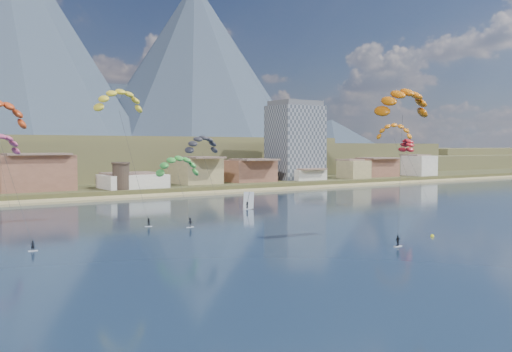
% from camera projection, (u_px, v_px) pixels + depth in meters
% --- Properties ---
extents(ground, '(2400.00, 2400.00, 0.00)m').
position_uv_depth(ground, '(383.00, 256.00, 80.93)').
color(ground, '#0E1F33').
rests_on(ground, ground).
extents(beach, '(2200.00, 12.00, 0.90)m').
position_uv_depth(beach, '(115.00, 198.00, 168.35)').
color(beach, tan).
rests_on(beach, ground).
extents(foothills, '(940.00, 210.00, 18.00)m').
position_uv_depth(foothills, '(67.00, 159.00, 284.81)').
color(foothills, brown).
rests_on(foothills, ground).
extents(apartment_tower, '(20.00, 16.00, 32.00)m').
position_uv_depth(apartment_tower, '(295.00, 141.00, 233.43)').
color(apartment_tower, gray).
rests_on(apartment_tower, ground).
extents(watchtower, '(5.82, 5.82, 8.60)m').
position_uv_depth(watchtower, '(121.00, 176.00, 177.45)').
color(watchtower, '#47382D').
rests_on(watchtower, ground).
extents(kitesurfer_yellow, '(10.97, 13.37, 28.50)m').
position_uv_depth(kitesurfer_yellow, '(119.00, 98.00, 116.91)').
color(kitesurfer_yellow, silver).
rests_on(kitesurfer_yellow, ground).
extents(kitesurfer_orange, '(15.14, 10.27, 26.91)m').
position_uv_depth(kitesurfer_orange, '(403.00, 99.00, 97.85)').
color(kitesurfer_orange, silver).
rests_on(kitesurfer_orange, ground).
extents(kitesurfer_green, '(10.17, 15.30, 16.97)m').
position_uv_depth(kitesurfer_green, '(178.00, 163.00, 121.26)').
color(kitesurfer_green, silver).
rests_on(kitesurfer_green, ground).
extents(distant_kite_dark, '(9.92, 6.74, 19.68)m').
position_uv_depth(distant_kite_dark, '(202.00, 142.00, 133.85)').
color(distant_kite_dark, '#262626').
rests_on(distant_kite_dark, ground).
extents(distant_kite_orange, '(9.12, 9.66, 23.10)m').
position_uv_depth(distant_kite_orange, '(394.00, 129.00, 151.13)').
color(distant_kite_orange, '#262626').
rests_on(distant_kite_orange, ground).
extents(distant_kite_red, '(7.21, 8.93, 19.21)m').
position_uv_depth(distant_kite_red, '(406.00, 143.00, 161.72)').
color(distant_kite_red, '#262626').
rests_on(distant_kite_red, ground).
extents(windsurfer, '(2.48, 2.71, 4.27)m').
position_uv_depth(windsurfer, '(248.00, 204.00, 141.28)').
color(windsurfer, silver).
rests_on(windsurfer, ground).
extents(buoy, '(0.64, 0.64, 0.64)m').
position_uv_depth(buoy, '(432.00, 236.00, 98.16)').
color(buoy, yellow).
rests_on(buoy, ground).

